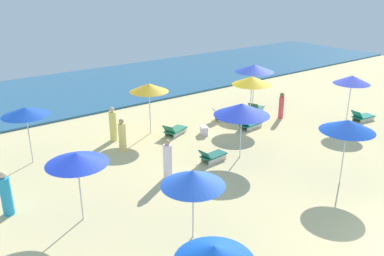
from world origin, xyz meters
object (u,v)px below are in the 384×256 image
object	(u,v)px
umbrella_1	(352,80)
umbrella_3	(77,158)
lounge_chair_2_0	(174,130)
beachgoer_4	(6,195)
beachgoer_1	(168,160)
cooler_box_0	(204,130)
lounge_chair_9_0	(256,108)
lounge_chair_7_0	(212,156)
umbrella_7	(242,109)
umbrella_0	(252,80)
umbrella_4	(193,178)
beachgoer_5	(122,136)
lounge_chair_1_0	(362,116)
lounge_chair_0_0	(249,124)
umbrella_5	(348,126)
beachgoer_2	(281,106)
lounge_chair_0_1	(225,116)
umbrella_8	(214,254)
umbrella_2	(149,88)
beachgoer_0	(113,125)
umbrella_9	(255,68)
umbrella_6	(25,112)

from	to	relation	value
umbrella_1	umbrella_3	xyz separation A→B (m)	(-15.64, -0.20, -0.25)
lounge_chair_2_0	beachgoer_4	size ratio (longest dim) A/B	0.96
umbrella_3	beachgoer_1	world-z (taller)	umbrella_3
cooler_box_0	umbrella_3	bearing A→B (deg)	-38.57
lounge_chair_9_0	lounge_chair_7_0	bearing A→B (deg)	95.17
umbrella_7	beachgoer_4	distance (m)	9.92
umbrella_0	umbrella_4	world-z (taller)	umbrella_0
umbrella_3	lounge_chair_2_0	bearing A→B (deg)	33.43
beachgoer_5	lounge_chair_2_0	bearing A→B (deg)	-124.25
umbrella_7	lounge_chair_7_0	size ratio (longest dim) A/B	1.87
beachgoer_1	lounge_chair_1_0	bearing A→B (deg)	-167.32
lounge_chair_0_0	lounge_chair_1_0	bearing A→B (deg)	-121.03
umbrella_5	beachgoer_1	bearing A→B (deg)	139.82
lounge_chair_0_0	umbrella_5	world-z (taller)	umbrella_5
beachgoer_1	beachgoer_5	world-z (taller)	beachgoer_1
umbrella_1	beachgoer_2	world-z (taller)	umbrella_1
lounge_chair_0_1	beachgoer_1	distance (m)	7.77
umbrella_5	umbrella_8	world-z (taller)	umbrella_5
lounge_chair_1_0	cooler_box_0	distance (m)	9.39
umbrella_0	beachgoer_4	world-z (taller)	umbrella_0
lounge_chair_0_0	umbrella_1	world-z (taller)	umbrella_1
umbrella_8	beachgoer_2	size ratio (longest dim) A/B	1.46
beachgoer_1	beachgoer_2	size ratio (longest dim) A/B	1.11
lounge_chair_0_1	beachgoer_2	xyz separation A→B (m)	(2.81, -1.72, 0.49)
umbrella_3	beachgoer_5	size ratio (longest dim) A/B	1.55
beachgoer_5	cooler_box_0	bearing A→B (deg)	-137.43
lounge_chair_0_0	umbrella_7	distance (m)	4.34
umbrella_2	umbrella_5	xyz separation A→B (m)	(3.18, -9.26, -0.04)
beachgoer_0	lounge_chair_9_0	bearing A→B (deg)	-130.46
cooler_box_0	lounge_chair_0_0	bearing A→B (deg)	100.23
lounge_chair_0_0	umbrella_7	bearing A→B (deg)	124.07
umbrella_9	beachgoer_4	bearing A→B (deg)	-166.56
lounge_chair_7_0	umbrella_4	bearing A→B (deg)	129.00
umbrella_4	umbrella_2	bearing A→B (deg)	66.57
lounge_chair_0_0	lounge_chair_9_0	distance (m)	2.83
umbrella_7	beachgoer_1	bearing A→B (deg)	176.17
umbrella_6	umbrella_1	bearing A→B (deg)	-19.17
lounge_chair_0_0	lounge_chair_7_0	size ratio (longest dim) A/B	1.16
beachgoer_5	cooler_box_0	distance (m)	4.45
beachgoer_1	beachgoer_2	distance (m)	9.72
lounge_chair_0_0	umbrella_3	world-z (taller)	umbrella_3
umbrella_7	umbrella_8	bearing A→B (deg)	-137.14
umbrella_8	beachgoer_2	world-z (taller)	umbrella_8
umbrella_5	lounge_chair_9_0	world-z (taller)	umbrella_5
umbrella_4	umbrella_9	size ratio (longest dim) A/B	0.86
lounge_chair_0_0	cooler_box_0	world-z (taller)	lounge_chair_0_0
beachgoer_4	lounge_chair_2_0	bearing A→B (deg)	39.12
umbrella_5	beachgoer_4	bearing A→B (deg)	153.61
umbrella_8	umbrella_9	bearing A→B (deg)	41.91
lounge_chair_0_1	umbrella_3	xyz separation A→B (m)	(-10.63, -4.78, 2.02)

